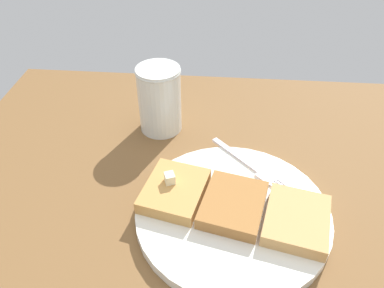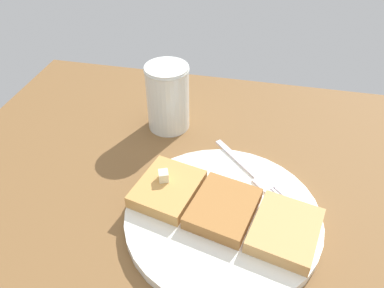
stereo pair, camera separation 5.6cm
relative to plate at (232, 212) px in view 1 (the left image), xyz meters
The scene contains 8 objects.
table_surface 10.10cm from the plate, 76.24° to the right, with size 95.87×95.87×2.58cm, color brown.
plate is the anchor object (origin of this frame).
toast_slice_left 8.43cm from the plate, 166.95° to the left, with size 7.85×9.44×1.88cm, color tan.
toast_slice_middle 1.58cm from the plate, 90.00° to the right, with size 7.85×9.44×1.88cm, color #A66D37.
toast_slice_right 8.43cm from the plate, 13.05° to the right, with size 7.85×9.44×1.88cm, color tan.
butter_pat_primary 9.70cm from the plate, 163.80° to the left, with size 1.46×1.31×1.46cm, color #F2EDC4.
fork 8.80cm from the plate, 68.05° to the left, with size 12.23×12.43×0.36cm.
syrup_jar 23.55cm from the plate, 123.12° to the left, with size 7.48×7.48×11.70cm.
Camera 1 is at (-4.98, -23.89, 42.84)cm, focal length 35.00 mm.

